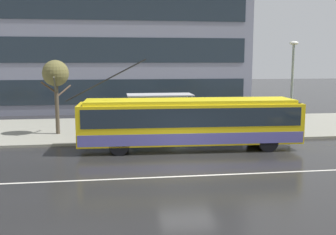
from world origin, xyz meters
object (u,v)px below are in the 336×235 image
Objects in this scene: bus_shelter at (159,103)px; street_lamp at (292,79)px; pedestrian_approaching_curb at (136,114)px; trolleybus at (190,122)px; street_tree_bare at (56,75)px; pedestrian_at_shelter at (110,110)px.

street_lamp is (8.22, -1.57, 1.56)m from bus_shelter.
bus_shelter reaches higher than pedestrian_approaching_curb.
trolleybus is 6.37× the size of pedestrian_approaching_curb.
trolleybus is at bearing -32.08° from street_tree_bare.
pedestrian_approaching_curb is 0.34× the size of street_lamp.
bus_shelter reaches higher than pedestrian_at_shelter.
trolleybus reaches higher than pedestrian_approaching_curb.
bus_shelter is 2.47m from pedestrian_approaching_curb.
pedestrian_approaching_curb is (-2.82, 2.18, 0.16)m from trolleybus.
bus_shelter is at bearing 8.77° from pedestrian_at_shelter.
pedestrian_at_shelter is 11.60m from street_lamp.
street_lamp is at bearing 1.58° from pedestrian_approaching_curb.
bus_shelter is 3.23m from pedestrian_at_shelter.
street_lamp is (11.39, -1.08, 1.90)m from pedestrian_at_shelter.
trolleybus is at bearing -160.65° from street_lamp.
pedestrian_at_shelter is at bearing 139.59° from pedestrian_approaching_curb.
street_lamp is at bearing -5.42° from pedestrian_at_shelter.
pedestrian_approaching_curb is at bearing -130.69° from bus_shelter.
pedestrian_at_shelter is (-4.40, 3.53, 0.24)m from trolleybus.
street_tree_bare reaches higher than pedestrian_at_shelter.
street_tree_bare is (-4.95, 2.68, 2.26)m from pedestrian_approaching_curb.
pedestrian_at_shelter is 1.02× the size of pedestrian_approaching_curb.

